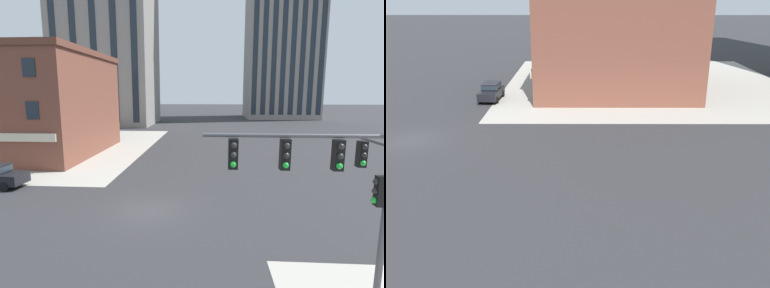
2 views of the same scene
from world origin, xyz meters
The scene contains 4 objects.
ground_plane centered at (0.00, 0.00, 0.00)m, with size 320.00×320.00×0.00m, color #2D2D30.
sidewalk_far_corner centered at (-20.00, 20.00, 0.00)m, with size 32.00×32.00×0.02m, color #A8A399.
traffic_signal_main centered at (7.58, -7.56, 4.07)m, with size 5.54×2.09×6.07m.
storefront_block_near_corner centered at (-18.60, 16.00, 5.62)m, with size 19.58×16.41×11.21m.
Camera 1 is at (3.67, -16.39, 6.81)m, focal length 27.95 mm.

